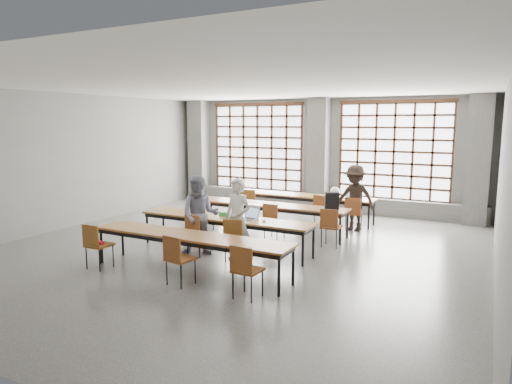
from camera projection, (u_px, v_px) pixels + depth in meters
The scene contains 39 objects.
floor at pixel (236, 250), 9.92m from camera, with size 11.00×11.00×0.00m, color #494947.
ceiling at pixel (234, 86), 9.38m from camera, with size 11.00×11.00×0.00m, color silver.
wall_back at pixel (322, 154), 14.47m from camera, with size 10.00×10.00×0.00m, color slate.
wall_left at pixel (70, 161), 11.93m from camera, with size 11.00×11.00×0.00m, color slate.
wall_right at pixel (502, 185), 7.37m from camera, with size 11.00×11.00×0.00m, color slate.
column_left at pixel (199, 151), 16.28m from camera, with size 0.60×0.55×3.50m, color #50504E.
column_mid at pixel (319, 155), 14.23m from camera, with size 0.60×0.55×3.50m, color #50504E.
column_right at pixel (478, 160), 12.18m from camera, with size 0.60×0.55×3.50m, color #50504E.
window_left at pixel (258, 148), 15.41m from camera, with size 3.32×0.12×3.00m.
window_right at pixel (394, 152), 13.36m from camera, with size 3.32×0.12×3.00m.
sill_ledge at pixel (319, 202), 14.53m from camera, with size 9.80×0.35×0.50m, color #50504E.
desk_row_a at pixel (303, 197), 12.82m from camera, with size 4.00×0.70×0.73m.
desk_row_b at pixel (269, 207), 11.41m from camera, with size 4.00×0.70×0.73m.
desk_row_c at pixel (225, 220), 9.83m from camera, with size 4.00×0.70×0.73m.
desk_row_d at pixel (190, 238), 8.30m from camera, with size 4.00×0.70×0.73m.
chair_back_left at pixel (250, 201), 12.92m from camera, with size 0.49×0.50×0.88m.
chair_back_mid at pixel (322, 208), 11.93m from camera, with size 0.51×0.51×0.88m.
chair_back_right at pixel (353, 211), 11.55m from camera, with size 0.46×0.46×0.88m.
chair_mid_left at pixel (202, 210), 11.61m from camera, with size 0.49×0.49×0.88m.
chair_mid_centre at pixel (273, 218), 10.69m from camera, with size 0.46×0.46×0.88m.
chair_mid_right at pixel (330, 224), 10.05m from camera, with size 0.43×0.44×0.88m.
chair_front_left at pixel (196, 230), 9.44m from camera, with size 0.48×0.48×0.88m.
chair_front_right at pixel (235, 235), 9.02m from camera, with size 0.48×0.48×0.88m.
chair_near_left at pixel (96, 242), 8.54m from camera, with size 0.42×0.43×0.88m.
chair_near_mid at pixel (177, 255), 7.69m from camera, with size 0.48×0.48×0.88m.
chair_near_right at pixel (245, 266), 7.09m from camera, with size 0.44×0.45×0.88m.
student_male at pixel (238, 219), 9.09m from camera, with size 0.61×0.40×1.66m, color silver.
student_female at pixel (200, 215), 9.50m from camera, with size 0.81×0.63×1.67m, color #181E48.
student_back at pixel (355, 198), 11.62m from camera, with size 1.09×0.63×1.68m, color black.
laptop_front at pixel (250, 216), 9.65m from camera, with size 0.40×0.35×0.26m.
laptop_back at pixel (352, 196), 12.28m from camera, with size 0.38×0.33×0.26m.
mouse at pixel (264, 221), 9.37m from camera, with size 0.10×0.06×0.04m, color white.
green_box at pixel (225, 214), 9.91m from camera, with size 0.25×0.09×0.09m, color green.
phone at pixel (230, 218), 9.65m from camera, with size 0.13×0.06×0.01m, color black.
paper_sheet_a at pixel (249, 202), 11.71m from camera, with size 0.30×0.21×0.00m, color white.
paper_sheet_c at pixel (273, 204), 11.35m from camera, with size 0.30×0.21×0.00m, color silver.
backpack at pixel (332, 201), 10.68m from camera, with size 0.32×0.20×0.40m, color black.
plastic_bag at pixel (335, 192), 12.42m from camera, with size 0.26×0.21×0.29m, color white.
red_pouch at pixel (99, 243), 8.62m from camera, with size 0.20×0.08×0.06m, color #B61629.
Camera 1 is at (4.82, -8.32, 2.76)m, focal length 32.00 mm.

